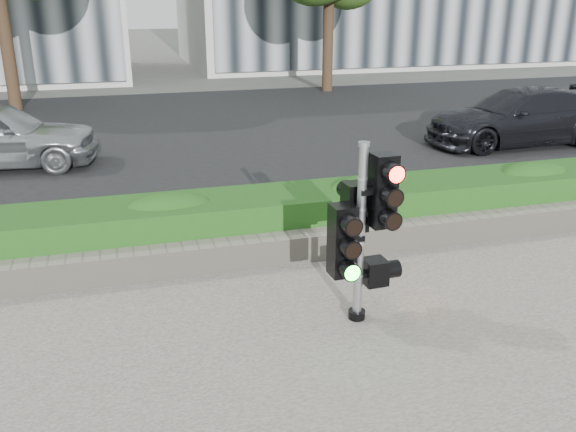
# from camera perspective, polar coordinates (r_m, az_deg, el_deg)

# --- Properties ---
(ground) EXTENTS (120.00, 120.00, 0.00)m
(ground) POSITION_cam_1_polar(r_m,az_deg,el_deg) (6.07, 3.33, -11.65)
(ground) COLOR #51514C
(ground) RESTS_ON ground
(road) EXTENTS (60.00, 13.00, 0.02)m
(road) POSITION_cam_1_polar(r_m,az_deg,el_deg) (15.30, -9.14, 7.77)
(road) COLOR black
(road) RESTS_ON ground
(curb) EXTENTS (60.00, 0.25, 0.12)m
(curb) POSITION_cam_1_polar(r_m,az_deg,el_deg) (8.77, -3.41, -0.87)
(curb) COLOR gray
(curb) RESTS_ON ground
(stone_wall) EXTENTS (12.00, 0.32, 0.34)m
(stone_wall) POSITION_cam_1_polar(r_m,az_deg,el_deg) (7.59, -1.35, -3.11)
(stone_wall) COLOR gray
(stone_wall) RESTS_ON sidewalk
(hedge) EXTENTS (12.00, 1.00, 0.68)m
(hedge) POSITION_cam_1_polar(r_m,az_deg,el_deg) (8.12, -2.52, -0.28)
(hedge) COLOR #357D26
(hedge) RESTS_ON sidewalk
(traffic_signal) EXTENTS (0.65, 0.48, 1.86)m
(traffic_signal) POSITION_cam_1_polar(r_m,az_deg,el_deg) (6.03, 6.91, -0.75)
(traffic_signal) COLOR black
(traffic_signal) RESTS_ON sidewalk
(car_dark) EXTENTS (4.22, 1.73, 1.22)m
(car_dark) POSITION_cam_1_polar(r_m,az_deg,el_deg) (14.62, 20.80, 8.67)
(car_dark) COLOR black
(car_dark) RESTS_ON road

